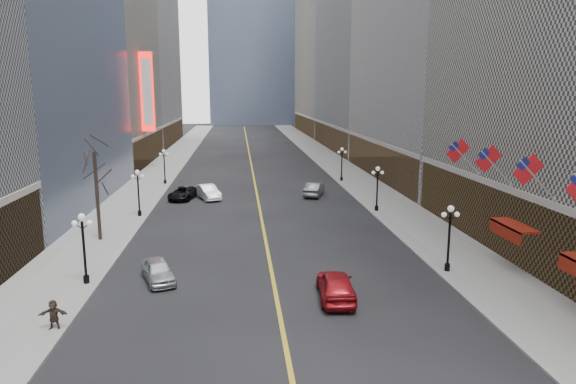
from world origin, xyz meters
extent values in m
cube|color=gray|center=(14.00, 70.00, 0.07)|extent=(6.00, 230.00, 0.15)
cube|color=gray|center=(-14.00, 70.00, 0.07)|extent=(6.00, 230.00, 0.15)
cube|color=gold|center=(0.00, 80.00, 0.01)|extent=(0.25, 200.00, 0.02)
cube|color=#483C30|center=(18.40, 29.00, 2.60)|extent=(2.80, 41.00, 5.00)
cube|color=#483C30|center=(18.40, 68.00, 2.60)|extent=(2.80, 35.00, 5.00)
cube|color=gray|center=(30.00, 106.00, 24.00)|extent=(26.00, 40.00, 48.00)
cube|color=#483C30|center=(18.40, 106.00, 2.60)|extent=(2.80, 39.00, 5.00)
cube|color=#AAA28D|center=(30.00, 149.00, 31.00)|extent=(26.00, 46.00, 62.00)
cube|color=#483C30|center=(18.40, 149.00, 2.60)|extent=(2.80, 45.00, 5.00)
cube|color=#AAA28D|center=(-30.00, 87.00, 25.00)|extent=(26.00, 30.00, 50.00)
cube|color=#483C30|center=(-18.40, 87.00, 2.60)|extent=(2.80, 29.00, 5.00)
cube|color=#483C30|center=(-18.40, 121.00, 2.60)|extent=(2.80, 37.00, 5.00)
cylinder|color=black|center=(11.80, 30.00, 0.40)|extent=(0.36, 0.36, 0.50)
cylinder|color=black|center=(11.80, 30.00, 2.15)|extent=(0.16, 0.16, 4.00)
sphere|color=white|center=(11.80, 30.00, 4.45)|extent=(0.44, 0.44, 0.44)
sphere|color=white|center=(11.35, 30.00, 4.05)|extent=(0.36, 0.36, 0.36)
sphere|color=white|center=(12.25, 30.00, 4.05)|extent=(0.36, 0.36, 0.36)
cylinder|color=black|center=(11.80, 48.00, 0.40)|extent=(0.36, 0.36, 0.50)
cylinder|color=black|center=(11.80, 48.00, 2.15)|extent=(0.16, 0.16, 4.00)
sphere|color=white|center=(11.80, 48.00, 4.45)|extent=(0.44, 0.44, 0.44)
sphere|color=white|center=(11.35, 48.00, 4.05)|extent=(0.36, 0.36, 0.36)
sphere|color=white|center=(12.25, 48.00, 4.05)|extent=(0.36, 0.36, 0.36)
cylinder|color=black|center=(11.80, 66.00, 0.40)|extent=(0.36, 0.36, 0.50)
cylinder|color=black|center=(11.80, 66.00, 2.15)|extent=(0.16, 0.16, 4.00)
sphere|color=white|center=(11.80, 66.00, 4.45)|extent=(0.44, 0.44, 0.44)
sphere|color=white|center=(11.35, 66.00, 4.05)|extent=(0.36, 0.36, 0.36)
sphere|color=white|center=(12.25, 66.00, 4.05)|extent=(0.36, 0.36, 0.36)
cylinder|color=black|center=(-11.80, 30.00, 0.40)|extent=(0.36, 0.36, 0.50)
cylinder|color=black|center=(-11.80, 30.00, 2.15)|extent=(0.16, 0.16, 4.00)
sphere|color=white|center=(-11.80, 30.00, 4.45)|extent=(0.44, 0.44, 0.44)
sphere|color=white|center=(-12.25, 30.00, 4.05)|extent=(0.36, 0.36, 0.36)
sphere|color=white|center=(-11.35, 30.00, 4.05)|extent=(0.36, 0.36, 0.36)
cylinder|color=black|center=(-11.80, 48.00, 0.40)|extent=(0.36, 0.36, 0.50)
cylinder|color=black|center=(-11.80, 48.00, 2.15)|extent=(0.16, 0.16, 4.00)
sphere|color=white|center=(-11.80, 48.00, 4.45)|extent=(0.44, 0.44, 0.44)
sphere|color=white|center=(-12.25, 48.00, 4.05)|extent=(0.36, 0.36, 0.36)
sphere|color=white|center=(-11.35, 48.00, 4.05)|extent=(0.36, 0.36, 0.36)
cylinder|color=black|center=(-11.80, 66.00, 0.40)|extent=(0.36, 0.36, 0.50)
cylinder|color=black|center=(-11.80, 66.00, 2.15)|extent=(0.16, 0.16, 4.00)
sphere|color=white|center=(-11.80, 66.00, 4.45)|extent=(0.44, 0.44, 0.44)
sphere|color=white|center=(-12.25, 66.00, 4.05)|extent=(0.36, 0.36, 0.36)
sphere|color=white|center=(-11.35, 66.00, 4.05)|extent=(0.36, 0.36, 0.36)
cylinder|color=#B2B2B7|center=(15.80, 27.00, 6.80)|extent=(2.49, 0.12, 2.49)
cube|color=red|center=(15.15, 27.00, 7.45)|extent=(1.94, 0.04, 1.94)
cube|color=navy|center=(14.80, 27.00, 7.80)|extent=(0.88, 0.06, 0.88)
cylinder|color=#B2B2B7|center=(15.80, 32.00, 6.80)|extent=(2.49, 0.12, 2.49)
cube|color=red|center=(15.15, 32.00, 7.45)|extent=(1.94, 0.04, 1.94)
cube|color=navy|center=(14.80, 32.00, 7.80)|extent=(0.88, 0.06, 0.88)
cylinder|color=#B2B2B7|center=(15.80, 37.00, 6.80)|extent=(2.49, 0.12, 2.49)
cube|color=red|center=(15.15, 37.00, 7.45)|extent=(1.94, 0.04, 1.94)
cube|color=navy|center=(14.80, 37.00, 7.80)|extent=(0.88, 0.06, 0.88)
cube|color=maroon|center=(16.30, 30.00, 3.20)|extent=(1.40, 4.00, 0.15)
cube|color=maroon|center=(15.65, 30.00, 2.80)|extent=(0.10, 4.00, 0.90)
cube|color=red|center=(-15.90, 80.00, 12.00)|extent=(2.00, 0.50, 12.00)
cube|color=white|center=(-15.85, 80.00, 12.00)|extent=(1.40, 0.55, 10.00)
cylinder|color=#2D231C|center=(-13.50, 40.00, 3.75)|extent=(0.28, 0.28, 7.20)
imported|color=#B4B8BC|center=(-7.38, 30.25, 0.72)|extent=(2.99, 4.54, 1.44)
imported|color=white|center=(-5.66, 56.14, 0.81)|extent=(3.42, 5.22, 1.62)
imported|color=black|center=(-8.44, 56.28, 0.71)|extent=(3.50, 5.55, 1.43)
imported|color=maroon|center=(3.48, 26.34, 0.86)|extent=(2.35, 5.15, 1.71)
imported|color=#484C50|center=(6.68, 56.66, 0.81)|extent=(3.22, 5.21, 1.62)
imported|color=#34261D|center=(-11.60, 23.61, 0.92)|extent=(1.43, 0.43, 1.53)
camera|label=1|loc=(-2.08, -1.78, 12.01)|focal=32.00mm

